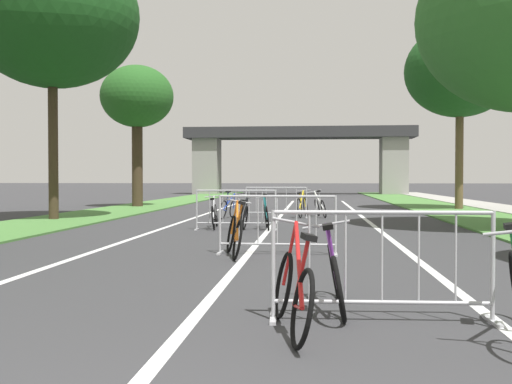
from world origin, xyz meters
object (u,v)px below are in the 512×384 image
(crowd_barrier_fourth, at_px, (276,203))
(bicycle_teal_5, at_px, (266,215))
(tree_left_maple_mid, at_px, (137,98))
(tree_right_pine_far, at_px, (460,71))
(crowd_barrier_second, at_px, (277,225))
(bicycle_black_9, at_px, (242,217))
(bicycle_silver_7, at_px, (214,215))
(bicycle_yellow_2, at_px, (302,206))
(bicycle_purple_3, at_px, (336,275))
(crowd_barrier_nearest, at_px, (382,267))
(bicycle_white_1, at_px, (320,207))
(bicycle_orange_6, at_px, (235,234))
(tree_left_pine_near, at_px, (52,15))
(bicycle_blue_0, at_px, (228,208))
(bicycle_red_8, at_px, (293,291))
(crowd_barrier_third, at_px, (236,210))

(crowd_barrier_fourth, xyz_separation_m, bicycle_teal_5, (0.01, -4.42, -0.15))
(tree_left_maple_mid, bearing_deg, tree_right_pine_far, -3.63)
(crowd_barrier_second, bearing_deg, bicycle_black_9, 104.80)
(tree_left_maple_mid, height_order, bicycle_silver_7, tree_left_maple_mid)
(bicycle_yellow_2, xyz_separation_m, bicycle_purple_3, (0.58, -14.29, -0.03))
(crowd_barrier_nearest, relative_size, crowd_barrier_second, 1.01)
(bicycle_white_1, bearing_deg, bicycle_orange_6, -109.52)
(tree_left_pine_near, xyz_separation_m, bicycle_blue_0, (5.42, 1.46, -6.17))
(crowd_barrier_second, height_order, bicycle_orange_6, crowd_barrier_second)
(bicycle_black_9, bearing_deg, tree_left_pine_near, 154.22)
(crowd_barrier_second, bearing_deg, bicycle_purple_3, -78.81)
(tree_right_pine_far, relative_size, bicycle_black_9, 4.67)
(tree_left_maple_mid, relative_size, bicycle_black_9, 3.89)
(tree_left_pine_near, bearing_deg, bicycle_red_8, -58.07)
(bicycle_white_1, relative_size, bicycle_red_8, 1.02)
(bicycle_white_1, xyz_separation_m, bicycle_purple_3, (-0.02, -14.45, -0.01))
(bicycle_purple_3, relative_size, bicycle_silver_7, 0.98)
(bicycle_white_1, bearing_deg, bicycle_black_9, -119.92)
(tree_right_pine_far, distance_m, crowd_barrier_second, 17.55)
(bicycle_blue_0, bearing_deg, bicycle_white_1, 30.51)
(bicycle_yellow_2, xyz_separation_m, bicycle_teal_5, (-0.87, -4.82, -0.01))
(bicycle_red_8, bearing_deg, bicycle_orange_6, 92.26)
(crowd_barrier_nearest, height_order, bicycle_yellow_2, crowd_barrier_nearest)
(tree_left_maple_mid, bearing_deg, bicycle_silver_7, -63.57)
(bicycle_blue_0, distance_m, bicycle_yellow_2, 2.60)
(bicycle_teal_5, bearing_deg, crowd_barrier_third, -162.01)
(crowd_barrier_third, bearing_deg, bicycle_white_1, 67.22)
(tree_left_maple_mid, relative_size, crowd_barrier_nearest, 3.07)
(bicycle_blue_0, bearing_deg, tree_left_maple_mid, 138.99)
(bicycle_yellow_2, relative_size, bicycle_black_9, 1.03)
(crowd_barrier_fourth, relative_size, bicycle_red_8, 1.27)
(crowd_barrier_third, distance_m, bicycle_purple_3, 9.38)
(tree_right_pine_far, distance_m, crowd_barrier_nearest, 21.47)
(tree_left_maple_mid, distance_m, crowd_barrier_third, 13.69)
(tree_right_pine_far, bearing_deg, bicycle_purple_3, -106.88)
(crowd_barrier_fourth, xyz_separation_m, bicycle_white_1, (1.49, 0.56, -0.15))
(bicycle_blue_0, bearing_deg, bicycle_black_9, -65.44)
(crowd_barrier_fourth, relative_size, bicycle_purple_3, 1.25)
(bicycle_purple_3, bearing_deg, bicycle_black_9, 102.62)
(bicycle_white_1, xyz_separation_m, bicycle_teal_5, (-1.48, -4.98, 0.01))
(crowd_barrier_fourth, bearing_deg, bicycle_black_9, -95.68)
(bicycle_black_9, bearing_deg, bicycle_white_1, 72.68)
(tree_right_pine_far, height_order, bicycle_black_9, tree_right_pine_far)
(crowd_barrier_nearest, xyz_separation_m, bicycle_orange_6, (-1.99, 4.41, -0.13))
(tree_left_pine_near, distance_m, bicycle_purple_3, 15.92)
(bicycle_orange_6, relative_size, bicycle_black_9, 0.99)
(tree_left_maple_mid, distance_m, bicycle_blue_0, 9.97)
(bicycle_white_1, bearing_deg, tree_right_pine_far, 30.13)
(bicycle_orange_6, distance_m, bicycle_black_9, 4.66)
(bicycle_yellow_2, bearing_deg, bicycle_purple_3, -77.68)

